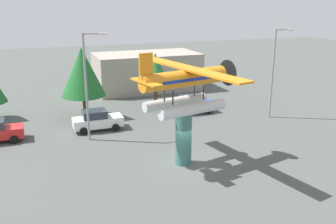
{
  "coord_description": "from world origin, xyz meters",
  "views": [
    {
      "loc": [
        -9.16,
        -21.68,
        10.81
      ],
      "look_at": [
        0.0,
        3.0,
        2.83
      ],
      "focal_mm": 39.95,
      "sensor_mm": 36.0,
      "label": 1
    }
  ],
  "objects_px": {
    "car_mid_white": "(97,120)",
    "tree_east": "(82,72)",
    "streetlight_primary": "(88,80)",
    "display_pedestal": "(184,138)",
    "streetlight_secondary": "(275,67)",
    "car_far_blue": "(192,104)",
    "storefront_building": "(147,71)",
    "floatplane_monument": "(186,86)",
    "tree_center_back": "(155,70)"
  },
  "relations": [
    {
      "from": "floatplane_monument",
      "to": "storefront_building",
      "type": "distance_m",
      "value": 22.59
    },
    {
      "from": "floatplane_monument",
      "to": "streetlight_secondary",
      "type": "xyz_separation_m",
      "value": [
        11.79,
        6.82,
        -0.67
      ]
    },
    {
      "from": "car_far_blue",
      "to": "streetlight_primary",
      "type": "xyz_separation_m",
      "value": [
        -10.48,
        -3.91,
        3.99
      ]
    },
    {
      "from": "streetlight_secondary",
      "to": "storefront_building",
      "type": "xyz_separation_m",
      "value": [
        -7.66,
        15.15,
        -2.54
      ]
    },
    {
      "from": "display_pedestal",
      "to": "storefront_building",
      "type": "distance_m",
      "value": 22.41
    },
    {
      "from": "display_pedestal",
      "to": "streetlight_secondary",
      "type": "distance_m",
      "value": 14.04
    },
    {
      "from": "car_far_blue",
      "to": "tree_center_back",
      "type": "relative_size",
      "value": 0.74
    },
    {
      "from": "tree_east",
      "to": "streetlight_primary",
      "type": "bearing_deg",
      "value": -93.72
    },
    {
      "from": "storefront_building",
      "to": "tree_east",
      "type": "xyz_separation_m",
      "value": [
        -8.99,
        -9.16,
        2.15
      ]
    },
    {
      "from": "display_pedestal",
      "to": "tree_east",
      "type": "height_order",
      "value": "tree_east"
    },
    {
      "from": "display_pedestal",
      "to": "tree_center_back",
      "type": "relative_size",
      "value": 0.66
    },
    {
      "from": "streetlight_secondary",
      "to": "tree_east",
      "type": "relative_size",
      "value": 1.24
    },
    {
      "from": "car_far_blue",
      "to": "car_mid_white",
      "type": "bearing_deg",
      "value": -169.6
    },
    {
      "from": "tree_east",
      "to": "tree_center_back",
      "type": "bearing_deg",
      "value": 5.55
    },
    {
      "from": "streetlight_secondary",
      "to": "car_far_blue",
      "type": "bearing_deg",
      "value": 149.63
    },
    {
      "from": "car_far_blue",
      "to": "streetlight_primary",
      "type": "bearing_deg",
      "value": -159.54
    },
    {
      "from": "car_mid_white",
      "to": "tree_east",
      "type": "xyz_separation_m",
      "value": [
        -0.45,
        3.91,
        3.51
      ]
    },
    {
      "from": "car_far_blue",
      "to": "floatplane_monument",
      "type": "bearing_deg",
      "value": -116.08
    },
    {
      "from": "display_pedestal",
      "to": "storefront_building",
      "type": "relative_size",
      "value": 0.3
    },
    {
      "from": "car_far_blue",
      "to": "storefront_building",
      "type": "distance_m",
      "value": 11.44
    },
    {
      "from": "streetlight_primary",
      "to": "display_pedestal",
      "type": "bearing_deg",
      "value": -52.89
    },
    {
      "from": "streetlight_primary",
      "to": "storefront_building",
      "type": "bearing_deg",
      "value": 58.33
    },
    {
      "from": "display_pedestal",
      "to": "streetlight_primary",
      "type": "xyz_separation_m",
      "value": [
        -5.13,
        6.79,
        2.98
      ]
    },
    {
      "from": "storefront_building",
      "to": "floatplane_monument",
      "type": "bearing_deg",
      "value": -100.63
    },
    {
      "from": "streetlight_primary",
      "to": "storefront_building",
      "type": "distance_m",
      "value": 18.07
    },
    {
      "from": "display_pedestal",
      "to": "floatplane_monument",
      "type": "xyz_separation_m",
      "value": [
        0.13,
        0.03,
        3.56
      ]
    },
    {
      "from": "floatplane_monument",
      "to": "car_far_blue",
      "type": "relative_size",
      "value": 2.48
    },
    {
      "from": "streetlight_secondary",
      "to": "tree_center_back",
      "type": "xyz_separation_m",
      "value": [
        -9.37,
        6.7,
        -0.81
      ]
    },
    {
      "from": "streetlight_primary",
      "to": "tree_east",
      "type": "relative_size",
      "value": 1.27
    },
    {
      "from": "storefront_building",
      "to": "tree_center_back",
      "type": "height_order",
      "value": "tree_center_back"
    },
    {
      "from": "tree_east",
      "to": "display_pedestal",
      "type": "bearing_deg",
      "value": -69.74
    },
    {
      "from": "storefront_building",
      "to": "tree_east",
      "type": "distance_m",
      "value": 13.01
    },
    {
      "from": "floatplane_monument",
      "to": "display_pedestal",
      "type": "bearing_deg",
      "value": 180.0
    },
    {
      "from": "streetlight_secondary",
      "to": "storefront_building",
      "type": "bearing_deg",
      "value": 116.84
    },
    {
      "from": "car_mid_white",
      "to": "floatplane_monument",
      "type": "bearing_deg",
      "value": -63.62
    },
    {
      "from": "car_mid_white",
      "to": "tree_east",
      "type": "relative_size",
      "value": 0.63
    },
    {
      "from": "floatplane_monument",
      "to": "streetlight_secondary",
      "type": "height_order",
      "value": "streetlight_secondary"
    },
    {
      "from": "tree_center_back",
      "to": "car_far_blue",
      "type": "bearing_deg",
      "value": -45.51
    },
    {
      "from": "storefront_building",
      "to": "tree_east",
      "type": "relative_size",
      "value": 1.88
    },
    {
      "from": "floatplane_monument",
      "to": "car_far_blue",
      "type": "bearing_deg",
      "value": 51.59
    },
    {
      "from": "streetlight_primary",
      "to": "tree_center_back",
      "type": "bearing_deg",
      "value": 41.36
    },
    {
      "from": "car_mid_white",
      "to": "tree_center_back",
      "type": "distance_m",
      "value": 8.81
    },
    {
      "from": "car_mid_white",
      "to": "streetlight_secondary",
      "type": "distance_m",
      "value": 16.79
    },
    {
      "from": "car_mid_white",
      "to": "display_pedestal",
      "type": "bearing_deg",
      "value": -64.35
    },
    {
      "from": "storefront_building",
      "to": "streetlight_secondary",
      "type": "bearing_deg",
      "value": -63.16
    },
    {
      "from": "display_pedestal",
      "to": "streetlight_secondary",
      "type": "relative_size",
      "value": 0.46
    },
    {
      "from": "streetlight_primary",
      "to": "tree_east",
      "type": "xyz_separation_m",
      "value": [
        0.39,
        6.06,
        -0.48
      ]
    },
    {
      "from": "car_mid_white",
      "to": "streetlight_secondary",
      "type": "xyz_separation_m",
      "value": [
        16.2,
        -2.08,
        3.9
      ]
    },
    {
      "from": "streetlight_secondary",
      "to": "storefront_building",
      "type": "height_order",
      "value": "streetlight_secondary"
    },
    {
      "from": "car_far_blue",
      "to": "tree_east",
      "type": "bearing_deg",
      "value": 168.01
    }
  ]
}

